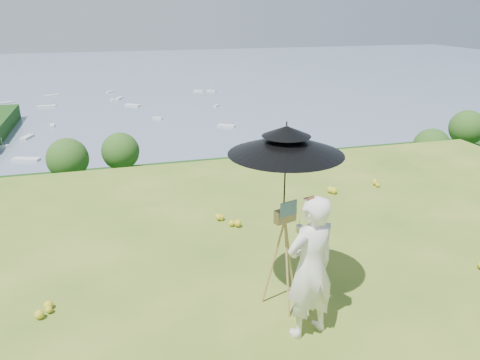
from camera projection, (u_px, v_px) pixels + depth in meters
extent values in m
plane|color=#447020|center=(379.00, 318.00, 5.93)|extent=(14.00, 14.00, 0.00)
cube|color=#11390F|center=(165.00, 350.00, 47.57)|extent=(140.00, 56.00, 22.00)
cube|color=slate|center=(140.00, 237.00, 86.15)|extent=(170.00, 28.00, 8.00)
plane|color=slate|center=(115.00, 88.00, 234.59)|extent=(700.00, 700.00, 0.00)
imported|color=white|center=(310.00, 268.00, 5.36)|extent=(0.74, 0.57, 1.79)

